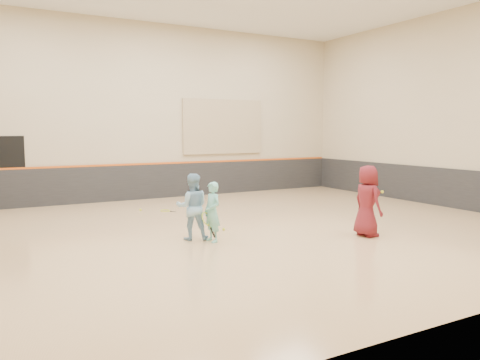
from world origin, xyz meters
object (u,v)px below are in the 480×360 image
girl (212,212)px  spare_racket (165,210)px  instructor (192,207)px  young_man (367,201)px

girl → spare_racket: girl is taller
instructor → spare_racket: bearing=-80.0°
instructor → spare_racket: 3.84m
girl → spare_racket: (0.40, 4.10, -0.61)m
instructor → young_man: (3.57, -1.57, 0.08)m
girl → instructor: 0.49m
spare_racket → girl: bearing=-95.5°
instructor → girl: bearing=148.8°
instructor → young_man: size_ratio=0.91×
girl → young_man: 3.48m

